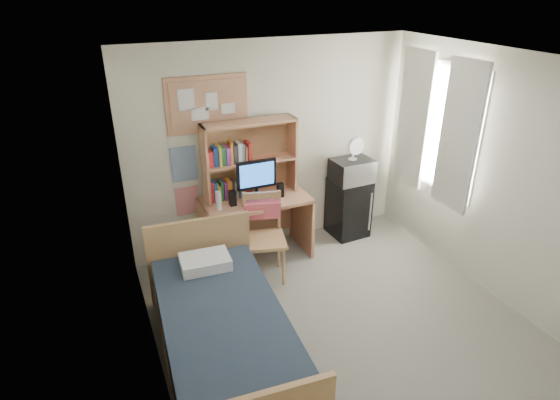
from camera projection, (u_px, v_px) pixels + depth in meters
name	position (u px, v px, depth m)	size (l,w,h in m)	color
floor	(353.00, 338.00, 4.61)	(3.60, 4.20, 0.02)	gray
ceiling	(376.00, 67.00, 3.48)	(3.60, 4.20, 0.02)	silver
wall_back	(272.00, 147.00, 5.79)	(3.60, 0.04, 2.60)	silver
wall_left	(151.00, 266.00, 3.41)	(0.04, 4.20, 2.60)	silver
wall_right	(517.00, 188.00, 4.68)	(0.04, 4.20, 2.60)	silver
window_unit	(437.00, 127.00, 5.53)	(0.10, 1.40, 1.70)	white
curtain_left	(459.00, 137.00, 5.19)	(0.04, 0.55, 1.70)	silver
curtain_right	(413.00, 119.00, 5.85)	(0.04, 0.55, 1.70)	silver
bulletin_board	(207.00, 104.00, 5.23)	(0.94, 0.03, 0.64)	tan
poster_wave	(184.00, 164.00, 5.41)	(0.30, 0.01, 0.42)	#224B89
poster_japan	(187.00, 201.00, 5.61)	(0.28, 0.01, 0.36)	red
desk	(256.00, 229.00, 5.76)	(1.30, 0.65, 0.81)	tan
desk_chair	(265.00, 239.00, 5.32)	(0.51, 0.51, 1.02)	tan
mini_fridge	(348.00, 207.00, 6.31)	(0.47, 0.47, 0.79)	black
bed	(224.00, 338.00, 4.17)	(1.06, 2.12, 0.58)	#1C2633
hutch	(250.00, 159.00, 5.51)	(1.12, 0.28, 0.92)	tan
monitor	(257.00, 181.00, 5.43)	(0.48, 0.04, 0.51)	black
keyboard	(261.00, 205.00, 5.42)	(0.42, 0.13, 0.02)	black
speaker_left	(233.00, 198.00, 5.39)	(0.08, 0.08, 0.18)	black
speaker_right	(280.00, 190.00, 5.61)	(0.07, 0.07, 0.17)	black
water_bottle	(218.00, 201.00, 5.28)	(0.06, 0.06, 0.22)	white
hoodie	(262.00, 209.00, 5.37)	(0.42, 0.13, 0.20)	#D6515D
microwave	(352.00, 170.00, 6.06)	(0.51, 0.39, 0.29)	#B9B9BE
desk_fan	(353.00, 149.00, 5.94)	(0.22, 0.22, 0.28)	white
pillow	(205.00, 262.00, 4.66)	(0.48, 0.34, 0.12)	white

